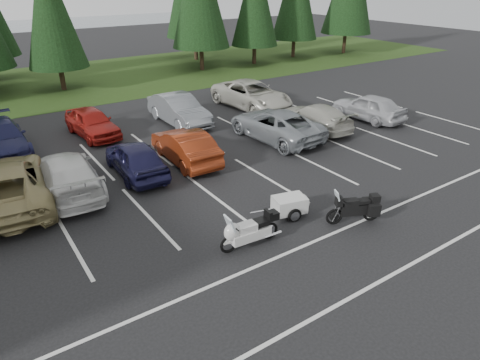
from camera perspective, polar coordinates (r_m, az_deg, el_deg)
name	(u,v)px	position (r m, az deg, el deg)	size (l,w,h in m)	color
ground	(216,210)	(15.61, -3.27, -4.07)	(120.00, 120.00, 0.00)	black
grass_strip	(56,83)	(37.14, -23.27, 11.76)	(80.00, 16.00, 0.01)	#223811
lake_water	(32,36)	(67.99, -25.95, 16.89)	(70.00, 50.00, 0.02)	slate
stall_markings	(190,190)	(17.15, -6.74, -1.27)	(32.00, 16.00, 0.01)	silver
conifer_5	(49,8)	(34.03, -24.06, 20.23)	(4.14, 4.14, 9.63)	#332316
car_near_2	(6,185)	(17.76, -28.79, -0.54)	(2.78, 6.04, 1.68)	#928554
car_near_3	(67,174)	(17.86, -22.04, 0.73)	(2.12, 5.22, 1.52)	silver
car_near_4	(136,158)	(18.59, -13.74, 2.83)	(1.73, 4.29, 1.46)	#161536
car_near_5	(185,146)	(19.49, -7.34, 4.50)	(1.57, 4.51, 1.49)	maroon
car_near_6	(275,124)	(22.21, 4.75, 7.39)	(2.55, 5.53, 1.54)	gray
car_near_7	(316,117)	(24.03, 10.05, 8.32)	(1.91, 4.71, 1.37)	#B6B5A7
car_near_8	(368,107)	(26.32, 16.76, 9.33)	(1.79, 4.45, 1.52)	#B4B5B9
car_far_1	(1,138)	(23.29, -29.25, 4.93)	(2.09, 5.13, 1.49)	#1A1B41
car_far_2	(92,123)	(23.86, -19.13, 7.25)	(1.72, 4.28, 1.46)	maroon
car_far_3	(179,110)	(24.75, -8.14, 9.28)	(1.72, 4.92, 1.62)	slate
car_far_4	(251,95)	(27.67, 1.54, 11.31)	(2.71, 5.87, 1.63)	beige
touring_motorcycle	(250,228)	(13.36, 1.33, -6.41)	(2.33, 0.72, 1.29)	silver
cargo_trailer	(289,206)	(15.19, 6.59, -3.50)	(1.62, 0.91, 0.75)	silver
adventure_motorcycle	(354,206)	(15.05, 14.96, -3.35)	(2.15, 0.75, 1.31)	black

